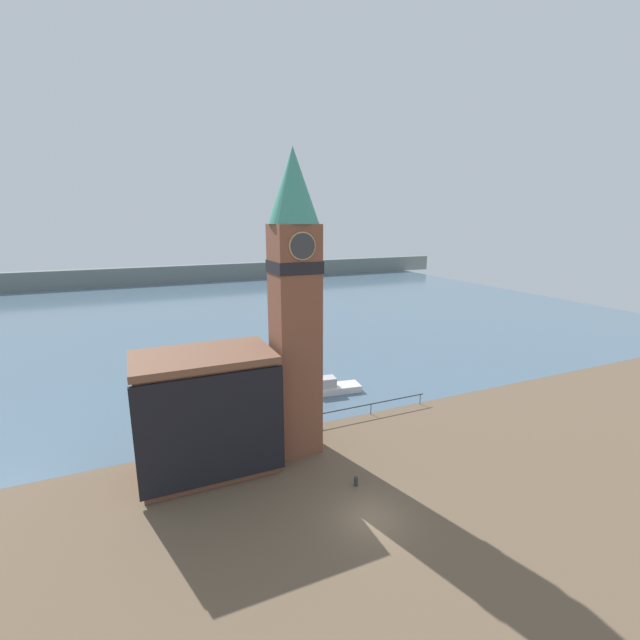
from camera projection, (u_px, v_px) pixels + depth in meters
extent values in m
plane|color=brown|center=(371.00, 518.00, 26.72)|extent=(160.00, 160.00, 0.00)
cube|color=slate|center=(197.00, 307.00, 91.70)|extent=(160.00, 120.00, 0.00)
cube|color=slate|center=(177.00, 274.00, 126.73)|extent=(180.00, 3.00, 5.00)
cube|color=#232328|center=(371.00, 404.00, 40.80)|extent=(12.09, 0.08, 0.08)
cylinder|color=#232328|center=(316.00, 420.00, 38.66)|extent=(0.07, 0.07, 1.05)
cylinder|color=#232328|center=(371.00, 409.00, 40.92)|extent=(0.07, 0.07, 1.05)
cylinder|color=#232328|center=(420.00, 399.00, 43.19)|extent=(0.07, 0.07, 1.05)
cube|color=brown|center=(295.00, 342.00, 33.11)|extent=(3.27, 3.27, 17.91)
cube|color=black|center=(294.00, 267.00, 31.77)|extent=(3.39, 3.39, 0.90)
cylinder|color=tan|center=(302.00, 246.00, 29.90)|extent=(1.98, 0.12, 1.98)
cylinder|color=#333338|center=(303.00, 246.00, 29.82)|extent=(1.80, 0.12, 1.80)
cylinder|color=tan|center=(315.00, 244.00, 32.08)|extent=(0.12, 1.98, 1.98)
cylinder|color=#333338|center=(316.00, 244.00, 32.11)|extent=(0.12, 1.80, 1.80)
cone|color=teal|center=(293.00, 185.00, 30.45)|extent=(3.76, 3.76, 5.35)
cube|color=brown|center=(206.00, 415.00, 31.33)|extent=(9.37, 5.61, 8.48)
cube|color=brown|center=(202.00, 357.00, 30.30)|extent=(9.77, 6.01, 0.50)
cube|color=black|center=(214.00, 431.00, 28.66)|extent=(9.87, 0.30, 7.80)
cube|color=silver|center=(333.00, 389.00, 46.28)|extent=(6.23, 2.81, 0.71)
cube|color=#B2B2B2|center=(323.00, 382.00, 45.77)|extent=(2.81, 1.78, 1.04)
cylinder|color=#2D2D33|center=(356.00, 482.00, 29.94)|extent=(0.28, 0.28, 0.60)
sphere|color=#2D2D33|center=(356.00, 478.00, 29.87)|extent=(0.30, 0.30, 0.30)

